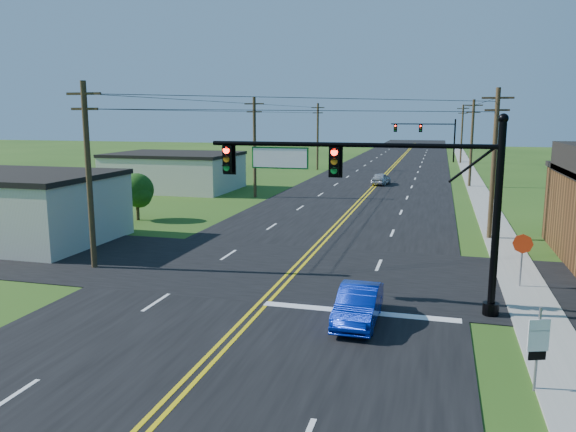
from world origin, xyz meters
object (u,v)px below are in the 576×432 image
(signal_mast_far, at_px, (426,133))
(route_sign, at_px, (538,343))
(blue_car, at_px, (358,306))
(stop_sign, at_px, (522,249))
(signal_mast_main, at_px, (374,186))

(signal_mast_far, distance_m, route_sign, 78.10)
(route_sign, bearing_deg, blue_car, 124.80)
(signal_mast_far, height_order, route_sign, signal_mast_far)
(signal_mast_far, relative_size, stop_sign, 4.58)
(signal_mast_far, bearing_deg, route_sign, -86.30)
(signal_mast_far, relative_size, route_sign, 4.61)
(signal_mast_main, relative_size, signal_mast_far, 1.03)
(blue_car, distance_m, route_sign, 6.63)
(signal_mast_far, xyz_separation_m, stop_sign, (5.88, -68.02, -2.82))
(signal_mast_far, bearing_deg, signal_mast_main, -90.08)
(route_sign, distance_m, stop_sign, 9.89)
(signal_mast_main, xyz_separation_m, stop_sign, (5.98, 3.98, -3.02))
(signal_mast_far, bearing_deg, blue_car, -90.26)
(signal_mast_main, xyz_separation_m, signal_mast_far, (0.10, 72.00, -0.20))
(signal_mast_main, distance_m, blue_car, 4.58)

